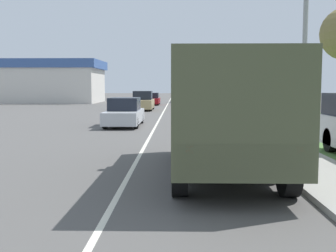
{
  "coord_description": "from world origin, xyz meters",
  "views": [
    {
      "loc": [
        1.15,
        3.13,
        2.1
      ],
      "look_at": [
        0.89,
        14.58,
        1.01
      ],
      "focal_mm": 45.0,
      "sensor_mm": 36.0,
      "label": 1
    }
  ],
  "objects_px": {
    "car_third_ahead": "(151,99)",
    "lamp_post": "(297,21)",
    "car_nearest_ahead": "(124,113)",
    "car_second_ahead": "(143,102)",
    "car_fourth_ahead": "(181,97)",
    "military_truck": "(223,109)"
  },
  "relations": [
    {
      "from": "military_truck",
      "to": "car_second_ahead",
      "type": "relative_size",
      "value": 1.42
    },
    {
      "from": "car_third_ahead",
      "to": "car_second_ahead",
      "type": "bearing_deg",
      "value": -90.53
    },
    {
      "from": "car_nearest_ahead",
      "to": "car_second_ahead",
      "type": "relative_size",
      "value": 1.0
    },
    {
      "from": "car_second_ahead",
      "to": "car_third_ahead",
      "type": "distance_m",
      "value": 10.62
    },
    {
      "from": "car_nearest_ahead",
      "to": "car_second_ahead",
      "type": "xyz_separation_m",
      "value": [
        -0.22,
        14.67,
        0.08
      ]
    },
    {
      "from": "car_nearest_ahead",
      "to": "car_third_ahead",
      "type": "xyz_separation_m",
      "value": [
        -0.13,
        25.28,
        -0.05
      ]
    },
    {
      "from": "car_third_ahead",
      "to": "lamp_post",
      "type": "distance_m",
      "value": 36.11
    },
    {
      "from": "military_truck",
      "to": "car_nearest_ahead",
      "type": "height_order",
      "value": "military_truck"
    },
    {
      "from": "military_truck",
      "to": "car_third_ahead",
      "type": "relative_size",
      "value": 1.41
    },
    {
      "from": "car_second_ahead",
      "to": "car_fourth_ahead",
      "type": "bearing_deg",
      "value": 79.06
    },
    {
      "from": "car_second_ahead",
      "to": "lamp_post",
      "type": "height_order",
      "value": "lamp_post"
    },
    {
      "from": "military_truck",
      "to": "car_nearest_ahead",
      "type": "relative_size",
      "value": 1.42
    },
    {
      "from": "car_nearest_ahead",
      "to": "car_fourth_ahead",
      "type": "bearing_deg",
      "value": 84.25
    },
    {
      "from": "car_third_ahead",
      "to": "car_fourth_ahead",
      "type": "bearing_deg",
      "value": 65.96
    },
    {
      "from": "car_fourth_ahead",
      "to": "lamp_post",
      "type": "xyz_separation_m",
      "value": [
        2.87,
        -43.12,
        3.24
      ]
    },
    {
      "from": "car_third_ahead",
      "to": "car_fourth_ahead",
      "type": "distance_m",
      "value": 8.46
    },
    {
      "from": "military_truck",
      "to": "car_second_ahead",
      "type": "bearing_deg",
      "value": 98.71
    },
    {
      "from": "car_second_ahead",
      "to": "lamp_post",
      "type": "relative_size",
      "value": 0.76
    },
    {
      "from": "car_nearest_ahead",
      "to": "lamp_post",
      "type": "relative_size",
      "value": 0.76
    },
    {
      "from": "military_truck",
      "to": "lamp_post",
      "type": "height_order",
      "value": "lamp_post"
    },
    {
      "from": "car_nearest_ahead",
      "to": "car_fourth_ahead",
      "type": "distance_m",
      "value": 33.18
    },
    {
      "from": "military_truck",
      "to": "car_second_ahead",
      "type": "height_order",
      "value": "military_truck"
    }
  ]
}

